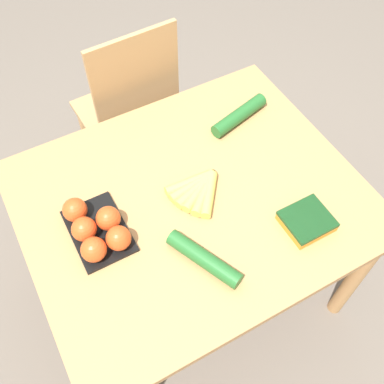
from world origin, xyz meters
TOP-DOWN VIEW (x-y plane):
  - ground_plane at (0.00, 0.00)m, footprint 12.00×12.00m
  - dining_table at (0.00, 0.00)m, footprint 1.15×0.97m
  - chair at (0.06, 0.70)m, footprint 0.44×0.42m
  - banana_bunch at (0.03, 0.01)m, footprint 0.20×0.18m
  - tomato_pack at (-0.34, 0.01)m, footprint 0.18×0.26m
  - carrot_bag at (0.28, -0.28)m, footprint 0.15×0.14m
  - cucumber_near at (0.34, 0.23)m, footprint 0.26×0.12m
  - cucumber_far at (-0.09, -0.24)m, footprint 0.15×0.26m

SIDE VIEW (x-z plane):
  - ground_plane at x=0.00m, z-range 0.00..0.00m
  - chair at x=0.06m, z-range 0.00..0.99m
  - dining_table at x=0.00m, z-range 0.26..0.99m
  - banana_bunch at x=0.03m, z-range 0.73..0.76m
  - carrot_bag at x=0.28m, z-range 0.73..0.77m
  - cucumber_near at x=0.34m, z-range 0.73..0.78m
  - cucumber_far at x=-0.09m, z-range 0.73..0.78m
  - tomato_pack at x=-0.34m, z-range 0.72..0.81m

